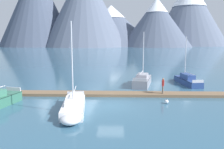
# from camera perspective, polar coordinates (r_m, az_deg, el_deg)

# --- Properties ---
(ground_plane) EXTENTS (700.00, 700.00, 0.00)m
(ground_plane) POSITION_cam_1_polar(r_m,az_deg,el_deg) (21.07, -0.34, -7.94)
(ground_plane) COLOR #335B75
(mountain_west_summit) EXTENTS (61.95, 61.95, 67.32)m
(mountain_west_summit) POSITION_cam_1_polar(r_m,az_deg,el_deg) (205.78, -18.60, 16.46)
(mountain_west_summit) COLOR #424C60
(mountain_west_summit) RESTS_ON ground
(mountain_central_massif) EXTENTS (69.27, 69.27, 64.48)m
(mountain_central_massif) POSITION_cam_1_polar(r_m,az_deg,el_deg) (191.76, -6.95, 17.12)
(mountain_central_massif) COLOR slate
(mountain_central_massif) RESTS_ON ground
(mountain_shoulder_ridge) EXTENTS (79.46, 79.46, 36.26)m
(mountain_shoulder_ridge) POSITION_cam_1_polar(r_m,az_deg,el_deg) (209.04, -0.25, 12.36)
(mountain_shoulder_ridge) COLOR #4C566B
(mountain_shoulder_ridge) RESTS_ON ground
(mountain_east_summit) EXTENTS (58.08, 58.08, 39.03)m
(mountain_east_summit) POSITION_cam_1_polar(r_m,az_deg,el_deg) (191.26, 11.17, 12.93)
(mountain_east_summit) COLOR #4C566B
(mountain_east_summit) RESTS_ON ground
(mountain_rear_spur) EXTENTS (72.53, 72.53, 60.81)m
(mountain_rear_spur) POSITION_cam_1_polar(r_m,az_deg,el_deg) (230.91, 18.86, 14.84)
(mountain_rear_spur) COLOR slate
(mountain_rear_spur) RESTS_ON ground
(dock) EXTENTS (28.64, 2.17, 0.30)m
(dock) POSITION_cam_1_polar(r_m,az_deg,el_deg) (24.89, -0.10, -4.94)
(dock) COLOR brown
(dock) RESTS_ON ground
(sailboat_second_berth) EXTENTS (2.39, 6.99, 7.55)m
(sailboat_second_berth) POSITION_cam_1_polar(r_m,az_deg,el_deg) (19.20, -9.80, -8.21)
(sailboat_second_berth) COLOR white
(sailboat_second_berth) RESTS_ON ground
(sailboat_mid_dock_port) EXTENTS (3.28, 6.94, 7.08)m
(sailboat_mid_dock_port) POSITION_cam_1_polar(r_m,az_deg,el_deg) (30.71, 7.82, -1.39)
(sailboat_mid_dock_port) COLOR #93939E
(sailboat_mid_dock_port) RESTS_ON ground
(sailboat_mid_dock_starboard) EXTENTS (2.31, 7.09, 6.52)m
(sailboat_mid_dock_starboard) POSITION_cam_1_polar(r_m,az_deg,el_deg) (32.84, 18.33, -1.29)
(sailboat_mid_dock_starboard) COLOR navy
(sailboat_mid_dock_starboard) RESTS_ON ground
(person_on_dock) EXTENTS (0.32, 0.57, 1.69)m
(person_on_dock) POSITION_cam_1_polar(r_m,az_deg,el_deg) (24.85, 12.80, -2.55)
(person_on_dock) COLOR brown
(person_on_dock) RESTS_ON dock
(mooring_buoy_channel_marker) EXTENTS (0.39, 0.39, 0.47)m
(mooring_buoy_channel_marker) POSITION_cam_1_polar(r_m,az_deg,el_deg) (22.33, 13.65, -6.69)
(mooring_buoy_channel_marker) COLOR white
(mooring_buoy_channel_marker) RESTS_ON ground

